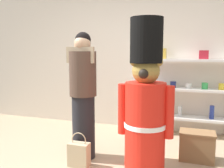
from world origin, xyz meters
TOP-DOWN VIEW (x-y plane):
  - back_wall at (0.00, 2.20)m, footprint 6.40×0.12m
  - merchandise_shelf at (0.83, 1.98)m, footprint 1.54×0.35m
  - teddy_bear_guard at (0.53, 0.42)m, footprint 0.63×0.47m
  - person_shopper at (-0.31, 0.61)m, footprint 0.36×0.34m
  - shopping_bag at (-0.26, 0.35)m, footprint 0.25×0.14m
  - display_crate at (1.10, 0.98)m, footprint 0.44×0.28m

SIDE VIEW (x-z plane):
  - shopping_bag at x=-0.26m, z-range -0.06..0.36m
  - display_crate at x=1.10m, z-range 0.00..0.37m
  - teddy_bear_guard at x=0.53m, z-range -0.10..1.65m
  - merchandise_shelf at x=0.83m, z-range 0.01..1.61m
  - person_shopper at x=-0.31m, z-range 0.03..1.65m
  - back_wall at x=0.00m, z-range 0.00..2.60m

